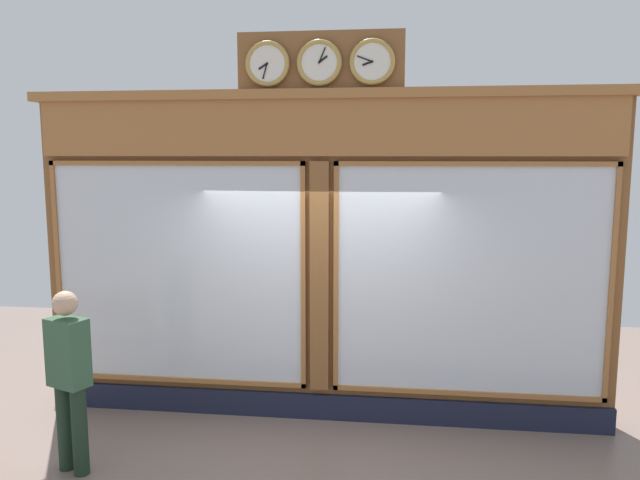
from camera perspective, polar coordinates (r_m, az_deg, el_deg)
shop_facade at (r=6.68m, az=0.13°, el=-1.42°), size 6.29×0.42×4.12m
pedestrian at (r=6.09m, az=-22.18°, el=-11.39°), size 0.42×0.34×1.69m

